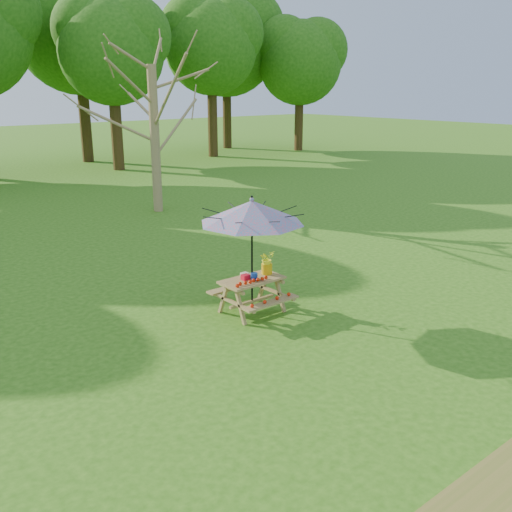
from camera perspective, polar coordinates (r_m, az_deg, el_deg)
ground at (r=7.00m, az=-7.79°, el=-19.80°), size 120.00×120.00×0.00m
picnic_table at (r=10.80m, az=-0.39°, el=-4.03°), size 1.20×1.32×0.67m
patio_umbrella at (r=10.34m, az=-0.42°, el=4.41°), size 2.26×2.26×2.25m
produce_bins at (r=10.67m, az=-0.70°, el=-2.03°), size 0.26×0.39×0.13m
tomatoes_row at (r=10.45m, az=-0.42°, el=-2.54°), size 0.77×0.13×0.07m
flower_bucket at (r=10.90m, az=1.09°, el=-0.56°), size 0.29×0.25×0.46m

